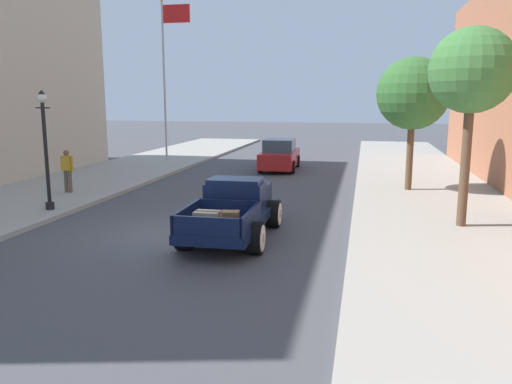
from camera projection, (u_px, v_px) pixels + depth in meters
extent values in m
plane|color=#47474C|center=(185.00, 234.00, 14.10)|extent=(140.00, 140.00, 0.00)
cube|color=#9E998E|center=(461.00, 247.00, 12.59)|extent=(5.50, 64.00, 0.15)
cube|color=#0F1938|center=(233.00, 218.00, 13.70)|extent=(1.81, 4.92, 0.24)
cube|color=#0F1938|center=(236.00, 197.00, 13.94)|extent=(1.57, 1.12, 0.80)
cube|color=#0F1938|center=(235.00, 181.00, 13.81)|extent=(1.45, 0.95, 0.12)
cube|color=#3D4C5B|center=(240.00, 188.00, 14.46)|extent=(1.33, 0.05, 0.44)
cube|color=#0F1938|center=(246.00, 193.00, 15.22)|extent=(1.34, 1.51, 0.52)
cube|color=silver|center=(252.00, 189.00, 15.99)|extent=(0.68, 0.11, 0.47)
cube|color=#0F1938|center=(219.00, 225.00, 12.32)|extent=(1.71, 2.12, 0.04)
cube|color=#0F1938|center=(187.00, 215.00, 12.44)|extent=(0.10, 2.10, 0.44)
cube|color=#0F1938|center=(251.00, 218.00, 12.12)|extent=(0.10, 2.10, 0.44)
cube|color=#0F1938|center=(206.00, 227.00, 11.31)|extent=(1.62, 0.10, 0.44)
cube|color=#0F1938|center=(229.00, 208.00, 13.26)|extent=(1.62, 0.10, 0.44)
cylinder|color=black|center=(215.00, 211.00, 15.20)|extent=(0.37, 0.80, 0.80)
cylinder|color=silver|center=(209.00, 211.00, 15.23)|extent=(0.02, 0.66, 0.66)
cylinder|color=silver|center=(209.00, 211.00, 15.23)|extent=(0.02, 0.24, 0.24)
cylinder|color=black|center=(274.00, 214.00, 14.84)|extent=(0.37, 0.80, 0.80)
cylinder|color=silver|center=(280.00, 214.00, 14.81)|extent=(0.02, 0.66, 0.66)
cylinder|color=silver|center=(280.00, 214.00, 14.81)|extent=(0.02, 0.24, 0.24)
cylinder|color=black|center=(185.00, 234.00, 12.60)|extent=(0.37, 0.80, 0.80)
cylinder|color=silver|center=(178.00, 234.00, 12.64)|extent=(0.02, 0.66, 0.66)
cylinder|color=silver|center=(177.00, 234.00, 12.64)|extent=(0.02, 0.24, 0.24)
cylinder|color=black|center=(255.00, 238.00, 12.25)|extent=(0.37, 0.80, 0.80)
cylinder|color=silver|center=(263.00, 238.00, 12.21)|extent=(0.02, 0.66, 0.66)
cylinder|color=silver|center=(263.00, 238.00, 12.21)|extent=(0.02, 0.24, 0.24)
cube|color=gray|center=(207.00, 220.00, 11.98)|extent=(0.60, 0.45, 0.40)
cube|color=#3D2D1E|center=(207.00, 220.00, 11.98)|extent=(0.62, 0.06, 0.42)
cube|color=olive|center=(231.00, 217.00, 12.54)|extent=(0.48, 0.37, 0.28)
cube|color=#AD1E1E|center=(280.00, 158.00, 26.94)|extent=(1.86, 4.35, 0.80)
cube|color=#384C5B|center=(279.00, 145.00, 26.66)|extent=(1.59, 2.05, 0.64)
cylinder|color=black|center=(268.00, 160.00, 28.38)|extent=(0.24, 0.67, 0.66)
cylinder|color=black|center=(297.00, 161.00, 28.09)|extent=(0.24, 0.67, 0.66)
cylinder|color=black|center=(260.00, 166.00, 25.88)|extent=(0.24, 0.67, 0.66)
cylinder|color=black|center=(292.00, 167.00, 25.59)|extent=(0.24, 0.67, 0.66)
cylinder|color=brown|center=(66.00, 181.00, 19.62)|extent=(0.14, 0.14, 0.86)
cylinder|color=brown|center=(70.00, 181.00, 19.58)|extent=(0.14, 0.14, 0.86)
cube|color=gold|center=(67.00, 163.00, 19.47)|extent=(0.36, 0.22, 0.56)
cylinder|color=gold|center=(62.00, 164.00, 19.52)|extent=(0.09, 0.09, 0.54)
cylinder|color=gold|center=(72.00, 164.00, 19.43)|extent=(0.09, 0.09, 0.54)
sphere|color=brown|center=(66.00, 153.00, 19.40)|extent=(0.22, 0.22, 0.22)
cylinder|color=black|center=(50.00, 206.00, 16.58)|extent=(0.28, 0.28, 0.24)
cylinder|color=black|center=(46.00, 153.00, 16.27)|extent=(0.12, 0.12, 3.20)
cylinder|color=black|center=(43.00, 108.00, 16.01)|extent=(0.50, 0.04, 0.04)
sphere|color=silver|center=(42.00, 98.00, 15.95)|extent=(0.32, 0.32, 0.32)
cone|color=black|center=(41.00, 92.00, 15.92)|extent=(0.24, 0.24, 0.14)
cylinder|color=#B2B2B7|center=(164.00, 83.00, 29.60)|extent=(0.12, 0.12, 9.00)
sphere|color=gold|center=(162.00, 1.00, 28.77)|extent=(0.16, 0.16, 0.16)
cube|color=red|center=(176.00, 14.00, 28.72)|extent=(1.60, 0.03, 1.00)
cylinder|color=brown|center=(465.00, 166.00, 14.16)|extent=(0.26, 0.26, 3.45)
sphere|color=#3D7538|center=(472.00, 70.00, 13.69)|extent=(2.33, 2.33, 2.33)
cylinder|color=brown|center=(410.00, 156.00, 20.04)|extent=(0.26, 0.26, 2.73)
sphere|color=#33662D|center=(413.00, 93.00, 19.60)|extent=(2.80, 2.80, 2.80)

